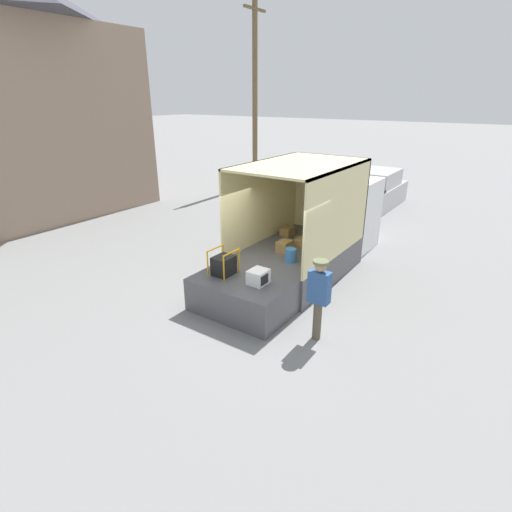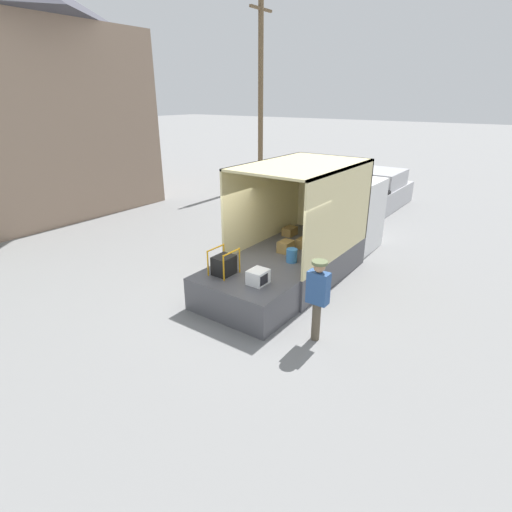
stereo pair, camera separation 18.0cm
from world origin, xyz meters
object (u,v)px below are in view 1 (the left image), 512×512
(microwave, at_px, (258,277))
(pickup_truck_silver, at_px, (370,194))
(portable_generator, at_px, (224,265))
(worker_person, at_px, (319,292))
(box_truck, at_px, (321,228))
(utility_pole, at_px, (255,94))

(microwave, distance_m, pickup_truck_silver, 10.85)
(portable_generator, distance_m, worker_person, 2.53)
(microwave, bearing_deg, box_truck, 5.99)
(utility_pole, bearing_deg, microwave, -144.90)
(pickup_truck_silver, bearing_deg, utility_pole, 79.18)
(worker_person, relative_size, utility_pole, 0.19)
(pickup_truck_silver, distance_m, utility_pole, 8.57)
(box_truck, distance_m, microwave, 4.07)
(microwave, relative_size, utility_pole, 0.05)
(worker_person, distance_m, pickup_truck_silver, 11.23)
(worker_person, height_order, pickup_truck_silver, worker_person)
(microwave, bearing_deg, pickup_truck_silver, 6.49)
(pickup_truck_silver, bearing_deg, box_truck, -173.21)
(pickup_truck_silver, bearing_deg, microwave, -173.51)
(microwave, distance_m, worker_person, 1.56)
(portable_generator, xyz_separation_m, worker_person, (-0.07, -2.53, 0.05))
(utility_pole, bearing_deg, portable_generator, -148.13)
(portable_generator, distance_m, utility_pole, 14.87)
(portable_generator, relative_size, pickup_truck_silver, 0.11)
(worker_person, height_order, utility_pole, utility_pole)
(worker_person, bearing_deg, microwave, 86.49)
(box_truck, distance_m, pickup_truck_silver, 6.78)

